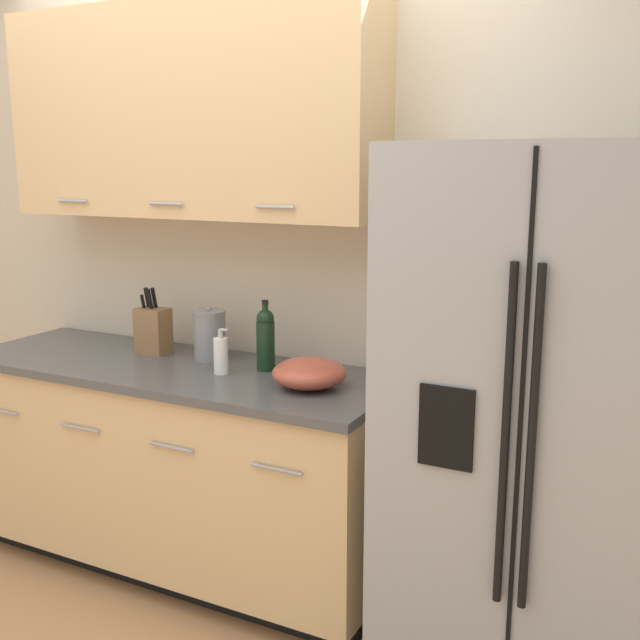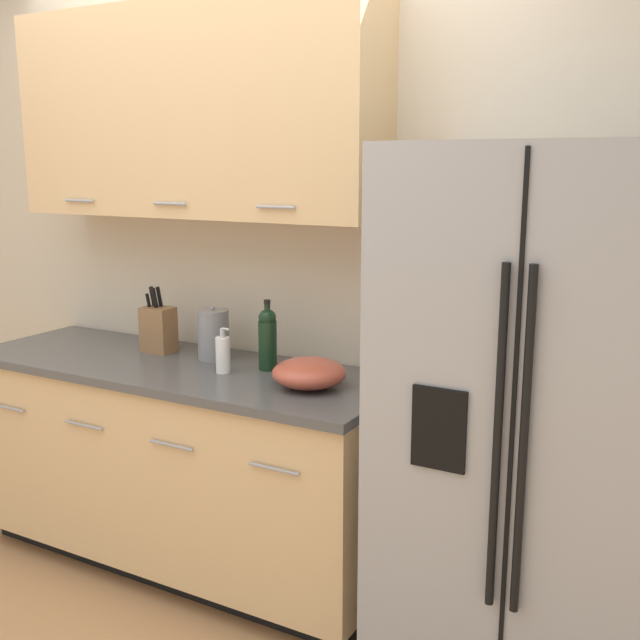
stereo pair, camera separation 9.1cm
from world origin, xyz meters
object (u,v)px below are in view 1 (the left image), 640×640
Objects in this scene: refrigerator at (543,428)px; wine_bottle at (266,338)px; knife_block at (153,330)px; steel_canister at (210,335)px; soap_dispenser at (221,355)px; mixing_bowl at (309,373)px.

refrigerator reaches higher than wine_bottle.
knife_block is 1.27× the size of steel_canister.
knife_block is (-1.69, 0.16, 0.12)m from refrigerator.
knife_block is 1.01× the size of wine_bottle.
wine_bottle reaches higher than soap_dispenser.
mixing_bowl is at bearing -0.88° from soap_dispenser.
steel_canister reaches higher than soap_dispenser.
steel_canister is at bearing 4.38° from knife_block.
soap_dispenser is at bearing -136.64° from wine_bottle.
refrigerator is 7.81× the size of steel_canister.
knife_block is 0.57m from wine_bottle.
knife_block is at bearing 178.92° from wine_bottle.
mixing_bowl is at bearing 178.52° from refrigerator.
steel_canister reaches higher than mixing_bowl.
wine_bottle is 0.30m from mixing_bowl.
knife_block is at bearing 163.22° from soap_dispenser.
refrigerator is at bearing -7.72° from wine_bottle.
mixing_bowl is at bearing -16.18° from steel_canister.
refrigerator is at bearing -1.29° from soap_dispenser.
knife_block reaches higher than wine_bottle.
wine_bottle is (-1.11, 0.15, 0.14)m from refrigerator.
wine_bottle is at bearing 172.28° from refrigerator.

